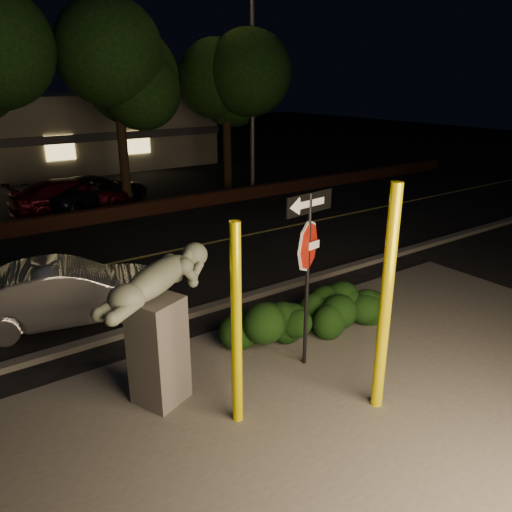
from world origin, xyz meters
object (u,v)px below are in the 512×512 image
(yellow_pole_right, at_px, (386,302))
(sculpture, at_px, (158,316))
(parked_car_darkred, at_px, (72,196))
(parked_car_dark, at_px, (94,192))
(yellow_pole_left, at_px, (236,328))
(streetlight, at_px, (248,66))
(signpost, at_px, (308,247))
(silver_sedan, at_px, (67,293))

(yellow_pole_right, bearing_deg, sculpture, 141.70)
(parked_car_darkred, distance_m, parked_car_dark, 0.98)
(parked_car_darkred, relative_size, parked_car_dark, 0.97)
(yellow_pole_left, relative_size, parked_car_darkred, 0.69)
(sculpture, xyz_separation_m, streetlight, (9.89, 11.95, 3.85))
(signpost, bearing_deg, parked_car_darkred, 83.33)
(streetlight, xyz_separation_m, parked_car_darkred, (-7.57, 0.71, -4.66))
(sculpture, distance_m, parked_car_dark, 13.42)
(signpost, height_order, streetlight, streetlight)
(yellow_pole_right, distance_m, parked_car_dark, 15.14)
(yellow_pole_right, bearing_deg, parked_car_dark, 87.77)
(signpost, xyz_separation_m, parked_car_darkred, (-0.20, 13.19, -1.57))
(yellow_pole_right, xyz_separation_m, parked_car_dark, (0.59, 15.09, -1.13))
(sculpture, relative_size, silver_sedan, 0.60)
(yellow_pole_left, distance_m, parked_car_darkred, 13.93)
(parked_car_dark, bearing_deg, signpost, 154.09)
(streetlight, xyz_separation_m, silver_sedan, (-10.32, -8.36, -4.66))
(yellow_pole_left, distance_m, sculpture, 1.32)
(yellow_pole_right, xyz_separation_m, silver_sedan, (-3.09, 5.69, -1.12))
(signpost, height_order, sculpture, signpost)
(yellow_pole_left, height_order, silver_sedan, yellow_pole_left)
(streetlight, distance_m, silver_sedan, 14.07)
(sculpture, bearing_deg, parked_car_darkred, 57.34)
(silver_sedan, bearing_deg, parked_car_dark, -8.82)
(silver_sedan, xyz_separation_m, parked_car_dark, (3.68, 9.40, -0.01))
(parked_car_dark, bearing_deg, silver_sedan, 135.81)
(yellow_pole_left, distance_m, signpost, 2.05)
(streetlight, bearing_deg, signpost, -109.10)
(signpost, bearing_deg, sculpture, 160.76)
(yellow_pole_left, xyz_separation_m, parked_car_dark, (2.56, 14.13, -0.91))
(signpost, relative_size, parked_car_darkred, 0.70)
(sculpture, xyz_separation_m, parked_car_darkred, (2.31, 12.67, -0.81))
(parked_car_dark, bearing_deg, parked_car_darkred, 86.90)
(signpost, distance_m, sculpture, 2.67)
(parked_car_dark, bearing_deg, streetlight, -121.75)
(signpost, bearing_deg, streetlight, 51.88)
(yellow_pole_right, relative_size, parked_car_darkred, 0.79)
(sculpture, bearing_deg, parked_car_dark, 53.70)
(yellow_pole_left, xyz_separation_m, sculpture, (-0.68, 1.14, -0.09))
(signpost, xyz_separation_m, parked_car_dark, (0.73, 13.52, -1.58))
(signpost, bearing_deg, yellow_pole_right, -92.50)
(sculpture, xyz_separation_m, parked_car_dark, (3.24, 13.00, -0.82))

